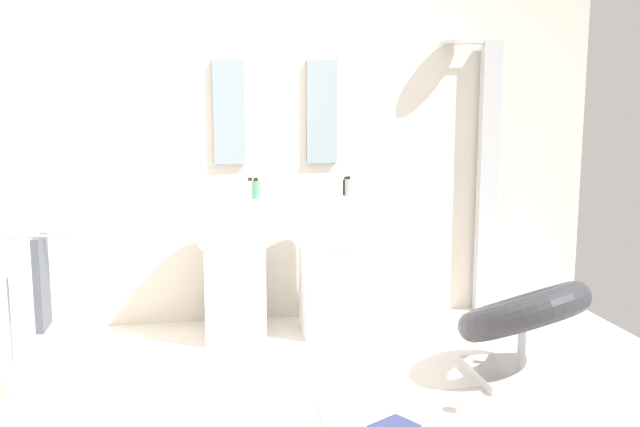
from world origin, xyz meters
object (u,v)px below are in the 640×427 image
at_px(pedestal_sink_right, 331,260).
at_px(soap_bottle_black, 346,187).
at_px(soap_bottle_green, 256,189).
at_px(soap_bottle_grey, 348,187).
at_px(towel_rack, 36,287).
at_px(soap_bottle_clear, 250,188).
at_px(lounge_chair, 523,320).
at_px(coffee_mug, 464,404).
at_px(pedestal_sink_left, 234,264).
at_px(shower_column, 486,172).

height_order(pedestal_sink_right, soap_bottle_black, soap_bottle_black).
bearing_deg(soap_bottle_black, soap_bottle_green, -169.12).
bearing_deg(pedestal_sink_right, soap_bottle_black, 32.65).
height_order(soap_bottle_grey, soap_bottle_black, soap_bottle_grey).
bearing_deg(soap_bottle_grey, towel_rack, -154.80).
bearing_deg(soap_bottle_green, soap_bottle_black, 10.88).
bearing_deg(soap_bottle_black, soap_bottle_clear, 179.42).
distance_m(lounge_chair, soap_bottle_green, 1.88).
relative_size(lounge_chair, towel_rack, 1.14).
height_order(pedestal_sink_right, towel_rack, pedestal_sink_right).
distance_m(towel_rack, coffee_mug, 2.32).
xyz_separation_m(pedestal_sink_left, coffee_mug, (1.11, -1.41, -0.46)).
bearing_deg(soap_bottle_green, lounge_chair, -33.26).
distance_m(pedestal_sink_right, lounge_chair, 1.39).
xyz_separation_m(soap_bottle_clear, soap_bottle_black, (0.66, -0.01, -0.00)).
distance_m(shower_column, towel_rack, 3.25).
relative_size(shower_column, coffee_mug, 22.33).
bearing_deg(soap_bottle_clear, towel_rack, -141.65).
xyz_separation_m(pedestal_sink_left, towel_rack, (-1.07, -0.87, 0.11)).
bearing_deg(soap_bottle_grey, coffee_mug, -77.43).
xyz_separation_m(soap_bottle_green, soap_bottle_grey, (0.64, 0.06, -0.00)).
distance_m(pedestal_sink_left, soap_bottle_green, 0.54).
bearing_deg(soap_bottle_green, shower_column, 11.80).
height_order(coffee_mug, soap_bottle_grey, soap_bottle_grey).
height_order(shower_column, soap_bottle_grey, shower_column).
height_order(pedestal_sink_left, shower_column, shower_column).
distance_m(soap_bottle_green, soap_bottle_grey, 0.64).
relative_size(pedestal_sink_left, pedestal_sink_right, 1.00).
bearing_deg(soap_bottle_clear, lounge_chair, -36.11).
height_order(pedestal_sink_left, towel_rack, pedestal_sink_left).
distance_m(coffee_mug, soap_bottle_black, 1.80).
height_order(pedestal_sink_left, soap_bottle_green, soap_bottle_green).
height_order(pedestal_sink_left, coffee_mug, pedestal_sink_left).
xyz_separation_m(shower_column, soap_bottle_black, (-1.13, -0.25, -0.06)).
distance_m(soap_bottle_grey, soap_bottle_clear, 0.67).
bearing_deg(soap_bottle_black, soap_bottle_grey, -85.42).
bearing_deg(pedestal_sink_left, pedestal_sink_right, 0.00).
xyz_separation_m(coffee_mug, soap_bottle_grey, (-0.32, 1.42, 0.97)).
relative_size(pedestal_sink_right, soap_bottle_green, 7.52).
xyz_separation_m(pedestal_sink_left, soap_bottle_grey, (0.79, 0.01, 0.51)).
xyz_separation_m(pedestal_sink_right, lounge_chair, (0.95, -1.01, -0.17)).
relative_size(shower_column, soap_bottle_black, 16.24).
xyz_separation_m(coffee_mug, soap_bottle_clear, (-0.99, 1.49, 0.97)).
bearing_deg(soap_bottle_clear, pedestal_sink_left, -146.15).
bearing_deg(lounge_chair, coffee_mug, -141.29).
bearing_deg(soap_bottle_grey, shower_column, 15.40).
xyz_separation_m(lounge_chair, soap_bottle_black, (-0.83, 1.08, 0.67)).
relative_size(pedestal_sink_left, soap_bottle_grey, 7.88).
distance_m(pedestal_sink_right, soap_bottle_green, 0.73).
bearing_deg(soap_bottle_green, towel_rack, -146.27).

